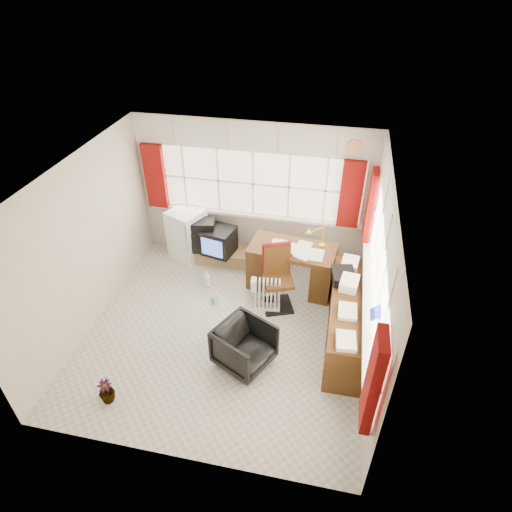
% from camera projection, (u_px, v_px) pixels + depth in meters
% --- Properties ---
extents(ground, '(4.00, 4.00, 0.00)m').
position_uv_depth(ground, '(226.00, 330.00, 6.38)').
color(ground, beige).
rests_on(ground, ground).
extents(room_walls, '(4.00, 4.00, 4.00)m').
position_uv_depth(room_walls, '(221.00, 248.00, 5.50)').
color(room_walls, beige).
rests_on(room_walls, ground).
extents(window_back, '(3.70, 0.12, 3.60)m').
position_uv_depth(window_back, '(253.00, 211.00, 7.36)').
color(window_back, '#FFEAC9').
rests_on(window_back, room_walls).
extents(window_right, '(0.12, 3.70, 3.60)m').
position_uv_depth(window_right, '(369.00, 301.00, 5.50)').
color(window_right, '#FFEAC9').
rests_on(window_right, room_walls).
extents(curtains, '(3.83, 3.83, 1.15)m').
position_uv_depth(curtains, '(301.00, 222.00, 6.10)').
color(curtains, maroon).
rests_on(curtains, room_walls).
extents(overhead_cabinets, '(3.98, 3.98, 0.48)m').
position_uv_depth(overhead_cabinets, '(309.00, 169.00, 5.67)').
color(overhead_cabinets, silver).
rests_on(overhead_cabinets, room_walls).
extents(desk, '(1.43, 0.82, 0.83)m').
position_uv_depth(desk, '(291.00, 265.00, 6.95)').
color(desk, '#543213').
rests_on(desk, ground).
extents(desk_lamp, '(0.14, 0.12, 0.38)m').
position_uv_depth(desk_lamp, '(323.00, 232.00, 6.64)').
color(desk_lamp, '#E5AB09').
rests_on(desk_lamp, desk).
extents(task_chair, '(0.58, 0.59, 1.06)m').
position_uv_depth(task_chair, '(277.00, 274.00, 6.57)').
color(task_chair, black).
rests_on(task_chair, ground).
extents(office_chair, '(0.92, 0.91, 0.63)m').
position_uv_depth(office_chair, '(244.00, 346.00, 5.71)').
color(office_chair, black).
rests_on(office_chair, ground).
extents(radiator, '(0.42, 0.21, 0.60)m').
position_uv_depth(radiator, '(267.00, 298.00, 6.60)').
color(radiator, white).
rests_on(radiator, ground).
extents(credenza, '(0.50, 2.00, 0.85)m').
position_uv_depth(credenza, '(347.00, 319.00, 6.02)').
color(credenza, '#543213').
rests_on(credenza, ground).
extents(file_tray, '(0.37, 0.44, 0.13)m').
position_uv_depth(file_tray, '(343.00, 276.00, 6.13)').
color(file_tray, black).
rests_on(file_tray, credenza).
extents(tv_bench, '(1.40, 0.50, 0.25)m').
position_uv_depth(tv_bench, '(221.00, 253.00, 7.76)').
color(tv_bench, '#A38251').
rests_on(tv_bench, ground).
extents(crt_tv, '(0.61, 0.58, 0.47)m').
position_uv_depth(crt_tv, '(219.00, 241.00, 7.45)').
color(crt_tv, black).
rests_on(crt_tv, tv_bench).
extents(hifi_stack, '(0.61, 0.45, 0.58)m').
position_uv_depth(hifi_stack, '(202.00, 236.00, 7.51)').
color(hifi_stack, black).
rests_on(hifi_stack, tv_bench).
extents(mini_fridge, '(0.72, 0.73, 0.93)m').
position_uv_depth(mini_fridge, '(187.00, 234.00, 7.66)').
color(mini_fridge, white).
rests_on(mini_fridge, ground).
extents(spray_bottle_a, '(0.13, 0.13, 0.30)m').
position_uv_depth(spray_bottle_a, '(207.00, 279.00, 7.13)').
color(spray_bottle_a, white).
rests_on(spray_bottle_a, ground).
extents(spray_bottle_b, '(0.11, 0.11, 0.18)m').
position_uv_depth(spray_bottle_b, '(214.00, 298.00, 6.82)').
color(spray_bottle_b, '#8DD3C8').
rests_on(spray_bottle_b, ground).
extents(flower_vase, '(0.22, 0.22, 0.35)m').
position_uv_depth(flower_vase, '(106.00, 391.00, 5.30)').
color(flower_vase, black).
rests_on(flower_vase, ground).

